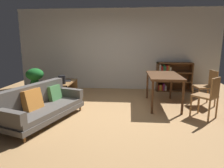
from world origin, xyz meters
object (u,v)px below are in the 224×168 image
Objects in this scene: media_console at (65,91)px; bookshelf at (171,77)px; potted_floor_plant at (35,79)px; dining_table at (163,78)px; fabric_couch at (41,105)px; open_laptop at (64,80)px; dining_chair_far at (208,95)px; desk_speaker at (62,80)px; dining_chair_near at (207,85)px.

bookshelf reaches higher than media_console.
potted_floor_plant reaches higher than dining_table.
dining_table is at bearing 25.03° from fabric_couch.
fabric_couch is at bearing -87.72° from open_laptop.
potted_floor_plant reaches higher than open_laptop.
dining_table is (2.67, 1.25, 0.38)m from fabric_couch.
dining_table is 1.17m from dining_chair_far.
dining_chair_far reaches higher than media_console.
dining_chair_near is (3.80, 0.07, -0.10)m from desk_speaker.
potted_floor_plant is at bearing 118.56° from fabric_couch.
media_console is at bearing 90.62° from fabric_couch.
dining_chair_near is at bearing -3.14° from media_console.
media_console is at bearing 95.61° from desk_speaker.
fabric_couch is at bearing -61.44° from potted_floor_plant.
bookshelf is at bearing 112.56° from dining_chair_near.
dining_chair_near is at bearing 20.10° from fabric_couch.
dining_table is (3.61, -0.49, 0.17)m from potted_floor_plant.
open_laptop is (-0.05, 0.13, 0.28)m from media_console.
dining_chair_far is at bearing -83.66° from bookshelf.
fabric_couch is 2.97m from dining_table.
desk_speaker is at bearing 178.43° from dining_table.
dining_chair_near reaches higher than media_console.
open_laptop is 0.88m from potted_floor_plant.
bookshelf reaches higher than fabric_couch.
media_console is at bearing 161.19° from dining_chair_far.
desk_speaker is at bearing -178.88° from dining_chair_near.
media_console is at bearing -8.42° from potted_floor_plant.
media_console is 3.84m from dining_chair_near.
media_console is 3.69m from dining_chair_far.
media_console is 1.22× the size of potted_floor_plant.
bookshelf is (3.19, 2.88, 0.14)m from fabric_couch.
potted_floor_plant reaches higher than fabric_couch.
dining_table reaches higher than desk_speaker.
open_laptop is (-0.07, 1.73, 0.19)m from fabric_couch.
fabric_couch is at bearing -173.14° from dining_chair_far.
fabric_couch is 2.31× the size of potted_floor_plant.
dining_table is 1.73m from bookshelf.
desk_speaker reaches higher than open_laptop.
potted_floor_plant is (-0.88, 0.01, 0.02)m from open_laptop.
dining_chair_far is 2.47m from bookshelf.
media_console is 0.93× the size of bookshelf.
dining_table reaches higher than open_laptop.
open_laptop is 0.43m from desk_speaker.
dining_table is at bearing -172.64° from dining_chair_near.
dining_chair_far is (-0.34, -0.98, 0.00)m from dining_chair_near.
dining_chair_far is at bearing 6.86° from fabric_couch.
dining_chair_near is 1.61m from bookshelf.
dining_chair_near reaches higher than fabric_couch.
bookshelf reaches higher than dining_chair_far.
open_laptop is 0.55× the size of dining_chair_far.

